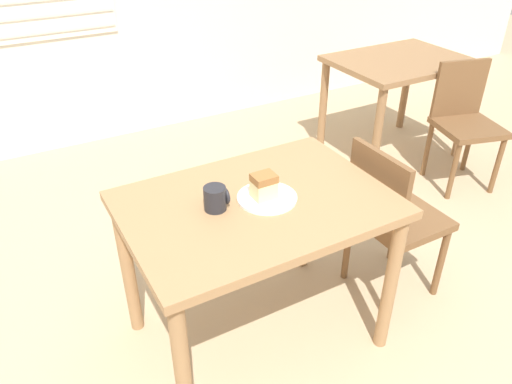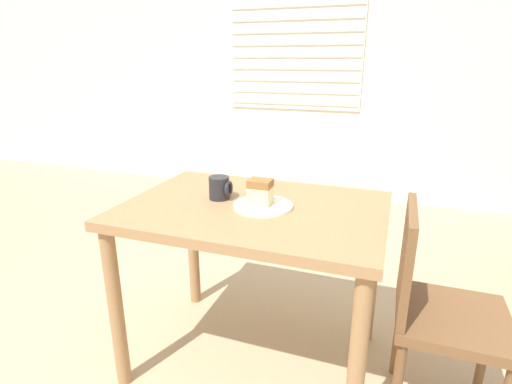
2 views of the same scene
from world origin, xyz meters
TOP-DOWN VIEW (x-y plane):
  - wall_back at (-0.00, 3.03)m, footprint 10.00×0.10m
  - dining_table_near at (0.04, 0.49)m, footprint 1.07×0.76m
  - chair_near_window at (0.77, 0.44)m, footprint 0.40×0.40m
  - plate at (0.08, 0.48)m, footprint 0.24×0.24m
  - cake_slice at (0.07, 0.48)m, footprint 0.09×0.08m
  - coffee_mug at (-0.13, 0.51)m, footprint 0.10×0.09m

SIDE VIEW (x-z plane):
  - chair_near_window at x=0.77m, z-range 0.05..0.90m
  - dining_table_near at x=0.04m, z-range 0.27..1.04m
  - plate at x=0.08m, z-range 0.77..0.78m
  - coffee_mug at x=-0.13m, z-range 0.77..0.87m
  - cake_slice at x=0.07m, z-range 0.78..0.89m
  - wall_back at x=0.00m, z-range 0.00..2.80m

